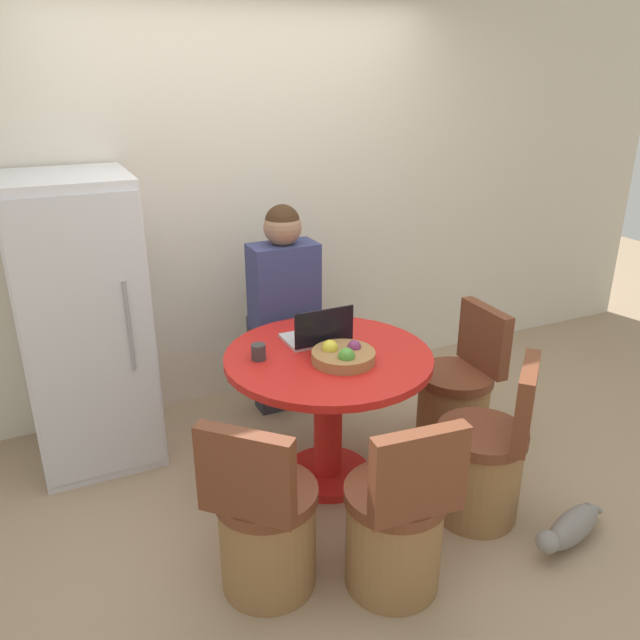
{
  "coord_description": "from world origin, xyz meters",
  "views": [
    {
      "loc": [
        -1.24,
        -2.39,
        2.08
      ],
      "look_at": [
        0.03,
        0.29,
        0.9
      ],
      "focal_mm": 35.0,
      "sensor_mm": 36.0,
      "label": 1
    }
  ],
  "objects_px": {
    "dining_table": "(328,389)",
    "chair_near_left_corner": "(266,530)",
    "person_seated": "(282,302)",
    "chair_right_side": "(456,402)",
    "chair_near_right_corner": "(483,465)",
    "refrigerator": "(84,324)",
    "fruit_bowl": "(343,355)",
    "chair_near_camera": "(396,529)",
    "laptop": "(318,334)",
    "cat": "(570,528)"
  },
  "relations": [
    {
      "from": "chair_near_camera",
      "to": "laptop",
      "type": "bearing_deg",
      "value": -90.1
    },
    {
      "from": "refrigerator",
      "to": "person_seated",
      "type": "distance_m",
      "value": 1.14
    },
    {
      "from": "chair_right_side",
      "to": "person_seated",
      "type": "relative_size",
      "value": 0.62
    },
    {
      "from": "chair_near_camera",
      "to": "person_seated",
      "type": "height_order",
      "value": "person_seated"
    },
    {
      "from": "dining_table",
      "to": "refrigerator",
      "type": "bearing_deg",
      "value": 143.01
    },
    {
      "from": "dining_table",
      "to": "laptop",
      "type": "height_order",
      "value": "laptop"
    },
    {
      "from": "chair_right_side",
      "to": "laptop",
      "type": "bearing_deg",
      "value": -101.56
    },
    {
      "from": "laptop",
      "to": "chair_near_left_corner",
      "type": "bearing_deg",
      "value": 51.49
    },
    {
      "from": "refrigerator",
      "to": "dining_table",
      "type": "xyz_separation_m",
      "value": [
        1.08,
        -0.82,
        -0.26
      ]
    },
    {
      "from": "refrigerator",
      "to": "chair_near_camera",
      "type": "height_order",
      "value": "refrigerator"
    },
    {
      "from": "laptop",
      "to": "cat",
      "type": "relative_size",
      "value": 0.63
    },
    {
      "from": "chair_near_camera",
      "to": "person_seated",
      "type": "distance_m",
      "value": 1.64
    },
    {
      "from": "chair_near_left_corner",
      "to": "chair_right_side",
      "type": "bearing_deg",
      "value": -113.67
    },
    {
      "from": "chair_right_side",
      "to": "chair_near_camera",
      "type": "bearing_deg",
      "value": -46.65
    },
    {
      "from": "chair_near_right_corner",
      "to": "fruit_bowl",
      "type": "height_order",
      "value": "chair_near_right_corner"
    },
    {
      "from": "chair_near_right_corner",
      "to": "cat",
      "type": "bearing_deg",
      "value": 81.94
    },
    {
      "from": "chair_near_left_corner",
      "to": "chair_right_side",
      "type": "relative_size",
      "value": 1.0
    },
    {
      "from": "chair_right_side",
      "to": "fruit_bowl",
      "type": "bearing_deg",
      "value": -82.07
    },
    {
      "from": "laptop",
      "to": "fruit_bowl",
      "type": "bearing_deg",
      "value": 91.83
    },
    {
      "from": "chair_near_right_corner",
      "to": "chair_near_left_corner",
      "type": "bearing_deg",
      "value": -43.85
    },
    {
      "from": "laptop",
      "to": "fruit_bowl",
      "type": "distance_m",
      "value": 0.27
    },
    {
      "from": "cat",
      "to": "chair_near_left_corner",
      "type": "bearing_deg",
      "value": -28.54
    },
    {
      "from": "chair_right_side",
      "to": "chair_near_right_corner",
      "type": "relative_size",
      "value": 1.0
    },
    {
      "from": "refrigerator",
      "to": "chair_near_camera",
      "type": "relative_size",
      "value": 1.87
    },
    {
      "from": "laptop",
      "to": "chair_near_camera",
      "type": "bearing_deg",
      "value": 84.51
    },
    {
      "from": "refrigerator",
      "to": "dining_table",
      "type": "height_order",
      "value": "refrigerator"
    },
    {
      "from": "chair_near_right_corner",
      "to": "person_seated",
      "type": "distance_m",
      "value": 1.52
    },
    {
      "from": "dining_table",
      "to": "chair_near_left_corner",
      "type": "distance_m",
      "value": 0.85
    },
    {
      "from": "dining_table",
      "to": "laptop",
      "type": "distance_m",
      "value": 0.29
    },
    {
      "from": "chair_near_left_corner",
      "to": "person_seated",
      "type": "bearing_deg",
      "value": -70.31
    },
    {
      "from": "person_seated",
      "to": "dining_table",
      "type": "bearing_deg",
      "value": 86.27
    },
    {
      "from": "chair_near_left_corner",
      "to": "chair_near_right_corner",
      "type": "distance_m",
      "value": 1.13
    },
    {
      "from": "chair_right_side",
      "to": "fruit_bowl",
      "type": "relative_size",
      "value": 2.72
    },
    {
      "from": "chair_near_camera",
      "to": "laptop",
      "type": "xyz_separation_m",
      "value": [
        0.09,
        0.97,
        0.5
      ]
    },
    {
      "from": "chair_near_camera",
      "to": "chair_right_side",
      "type": "height_order",
      "value": "same"
    },
    {
      "from": "cat",
      "to": "person_seated",
      "type": "bearing_deg",
      "value": -79.49
    },
    {
      "from": "chair_right_side",
      "to": "fruit_bowl",
      "type": "distance_m",
      "value": 0.93
    },
    {
      "from": "laptop",
      "to": "dining_table",
      "type": "bearing_deg",
      "value": 84.0
    },
    {
      "from": "person_seated",
      "to": "cat",
      "type": "height_order",
      "value": "person_seated"
    },
    {
      "from": "chair_near_left_corner",
      "to": "chair_right_side",
      "type": "height_order",
      "value": "same"
    },
    {
      "from": "chair_near_camera",
      "to": "dining_table",
      "type": "bearing_deg",
      "value": -90.0
    },
    {
      "from": "chair_near_camera",
      "to": "chair_near_left_corner",
      "type": "bearing_deg",
      "value": -19.68
    },
    {
      "from": "refrigerator",
      "to": "fruit_bowl",
      "type": "bearing_deg",
      "value": -39.87
    },
    {
      "from": "cat",
      "to": "chair_near_right_corner",
      "type": "bearing_deg",
      "value": -68.46
    },
    {
      "from": "chair_near_camera",
      "to": "chair_right_side",
      "type": "bearing_deg",
      "value": -133.35
    },
    {
      "from": "chair_near_right_corner",
      "to": "laptop",
      "type": "height_order",
      "value": "laptop"
    },
    {
      "from": "refrigerator",
      "to": "chair_near_left_corner",
      "type": "bearing_deg",
      "value": -69.88
    },
    {
      "from": "chair_near_left_corner",
      "to": "fruit_bowl",
      "type": "xyz_separation_m",
      "value": [
        0.6,
        0.47,
        0.49
      ]
    },
    {
      "from": "dining_table",
      "to": "chair_near_left_corner",
      "type": "xyz_separation_m",
      "value": [
        -0.57,
        -0.58,
        -0.25
      ]
    },
    {
      "from": "dining_table",
      "to": "person_seated",
      "type": "bearing_deg",
      "value": 86.27
    }
  ]
}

